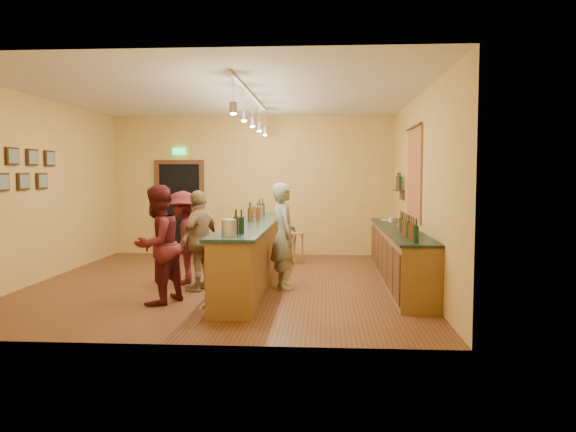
# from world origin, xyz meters

# --- Properties ---
(floor) EXTENTS (7.00, 7.00, 0.00)m
(floor) POSITION_xyz_m (0.00, 0.00, 0.00)
(floor) COLOR #5E2A1B
(floor) RESTS_ON ground
(ceiling) EXTENTS (6.50, 7.00, 0.02)m
(ceiling) POSITION_xyz_m (0.00, 0.00, 3.20)
(ceiling) COLOR silver
(ceiling) RESTS_ON wall_back
(wall_back) EXTENTS (6.50, 0.02, 3.20)m
(wall_back) POSITION_xyz_m (0.00, 3.50, 1.60)
(wall_back) COLOR #D7A150
(wall_back) RESTS_ON floor
(wall_front) EXTENTS (6.50, 0.02, 3.20)m
(wall_front) POSITION_xyz_m (0.00, -3.50, 1.60)
(wall_front) COLOR #D7A150
(wall_front) RESTS_ON floor
(wall_left) EXTENTS (0.02, 7.00, 3.20)m
(wall_left) POSITION_xyz_m (-3.25, 0.00, 1.60)
(wall_left) COLOR #D7A150
(wall_left) RESTS_ON floor
(wall_right) EXTENTS (0.02, 7.00, 3.20)m
(wall_right) POSITION_xyz_m (3.25, 0.00, 1.60)
(wall_right) COLOR #D7A150
(wall_right) RESTS_ON floor
(doorway) EXTENTS (1.15, 0.09, 2.48)m
(doorway) POSITION_xyz_m (-1.70, 3.47, 1.13)
(doorway) COLOR black
(doorway) RESTS_ON wall_back
(tapestry) EXTENTS (0.03, 1.40, 1.60)m
(tapestry) POSITION_xyz_m (3.23, 0.40, 1.85)
(tapestry) COLOR maroon
(tapestry) RESTS_ON wall_right
(bottle_shelf) EXTENTS (0.17, 0.55, 0.54)m
(bottle_shelf) POSITION_xyz_m (3.17, 1.90, 1.67)
(bottle_shelf) COLOR #513318
(bottle_shelf) RESTS_ON wall_right
(picture_grid) EXTENTS (0.06, 2.20, 0.70)m
(picture_grid) POSITION_xyz_m (-3.21, -0.75, 1.95)
(picture_grid) COLOR #382111
(picture_grid) RESTS_ON wall_left
(back_counter) EXTENTS (0.60, 4.55, 1.27)m
(back_counter) POSITION_xyz_m (2.97, 0.18, 0.49)
(back_counter) COLOR brown
(back_counter) RESTS_ON floor
(tasting_bar) EXTENTS (0.73, 5.10, 1.38)m
(tasting_bar) POSITION_xyz_m (0.46, -0.00, 0.61)
(tasting_bar) COLOR brown
(tasting_bar) RESTS_ON floor
(pendant_track) EXTENTS (0.11, 4.60, 0.50)m
(pendant_track) POSITION_xyz_m (0.47, -0.00, 2.98)
(pendant_track) COLOR silver
(pendant_track) RESTS_ON ceiling
(bartender) EXTENTS (0.57, 0.72, 1.73)m
(bartender) POSITION_xyz_m (1.02, -0.37, 0.86)
(bartender) COLOR gray
(bartender) RESTS_ON floor
(customer_a) EXTENTS (0.93, 1.03, 1.71)m
(customer_a) POSITION_xyz_m (-0.71, -1.59, 0.86)
(customer_a) COLOR #59191E
(customer_a) RESTS_ON floor
(customer_b) EXTENTS (0.71, 1.02, 1.61)m
(customer_b) POSITION_xyz_m (-0.32, -0.60, 0.81)
(customer_b) COLOR #997A51
(customer_b) RESTS_ON floor
(customer_c) EXTENTS (0.71, 1.09, 1.59)m
(customer_c) POSITION_xyz_m (-0.71, -0.12, 0.79)
(customer_c) COLOR #59191E
(customer_c) RESTS_ON floor
(bar_stool) EXTENTS (0.31, 0.31, 0.65)m
(bar_stool) POSITION_xyz_m (1.11, 2.20, 0.50)
(bar_stool) COLOR #AC7A4E
(bar_stool) RESTS_ON floor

